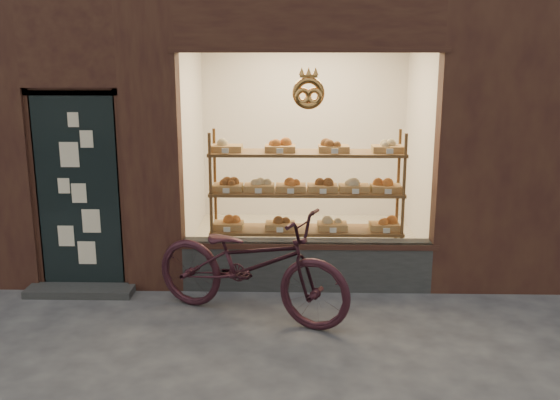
{
  "coord_description": "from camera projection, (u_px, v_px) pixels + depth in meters",
  "views": [
    {
      "loc": [
        0.32,
        -4.39,
        2.56
      ],
      "look_at": [
        0.16,
        2.0,
        1.04
      ],
      "focal_mm": 40.0,
      "sensor_mm": 36.0,
      "label": 1
    }
  ],
  "objects": [
    {
      "name": "ground",
      "position": [
        253.0,
        388.0,
        4.87
      ],
      "size": [
        90.0,
        90.0,
        0.0
      ],
      "primitive_type": "plane",
      "color": "#343538"
    },
    {
      "name": "display_shelf",
      "position": [
        306.0,
        203.0,
        7.13
      ],
      "size": [
        2.2,
        0.45,
        1.7
      ],
      "color": "brown",
      "rests_on": "ground"
    },
    {
      "name": "bicycle",
      "position": [
        250.0,
        264.0,
        6.07
      ],
      "size": [
        2.2,
        1.5,
        1.09
      ],
      "primitive_type": "imported",
      "rotation": [
        0.0,
        0.0,
        1.16
      ],
      "color": "black",
      "rests_on": "ground"
    }
  ]
}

